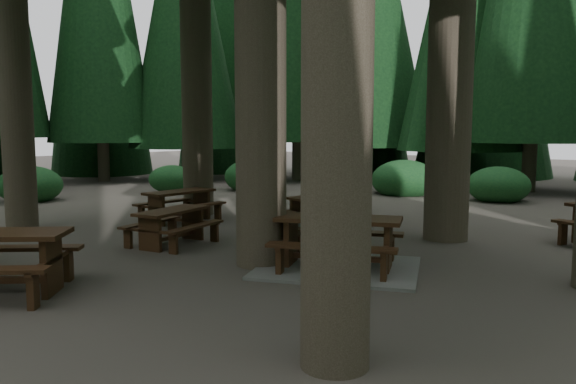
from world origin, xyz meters
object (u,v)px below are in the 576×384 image
Objects in this scene: picnic_table_a at (338,251)px; picnic_table_c at (316,219)px; picnic_table_b at (180,201)px; picnic_table_f at (172,221)px.

picnic_table_a is 1.36× the size of picnic_table_c.
picnic_table_b reaches higher than picnic_table_c.
picnic_table_c is 1.26× the size of picnic_table_f.
picnic_table_b is at bearing -144.89° from picnic_table_f.
picnic_table_a is 5.89m from picnic_table_b.
picnic_table_f is (2.02, -1.99, -0.04)m from picnic_table_b.
picnic_table_a is at bearing -37.27° from picnic_table_c.
picnic_table_a is 3.82m from picnic_table_c.
picnic_table_b is 3.45m from picnic_table_c.
picnic_table_f is (-3.63, -0.33, 0.16)m from picnic_table_a.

